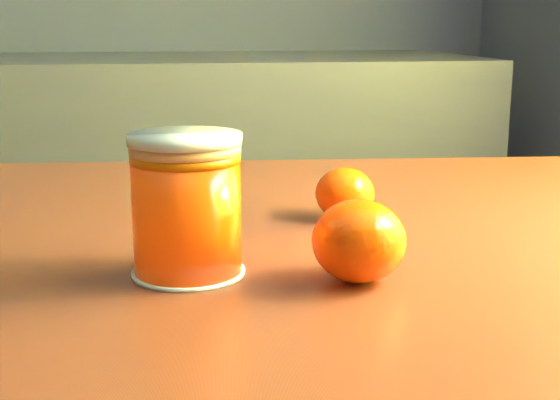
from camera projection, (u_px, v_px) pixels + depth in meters
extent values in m
cube|color=brown|center=(357.00, 259.00, 0.68)|extent=(1.14, 0.84, 0.04)
cylinder|color=#F23D04|center=(187.00, 215.00, 0.57)|extent=(0.08, 0.08, 0.09)
cylinder|color=tan|center=(185.00, 148.00, 0.56)|extent=(0.08, 0.08, 0.01)
cylinder|color=silver|center=(185.00, 140.00, 0.56)|extent=(0.08, 0.08, 0.01)
ellipsoid|color=#FF4905|center=(359.00, 241.00, 0.56)|extent=(0.07, 0.07, 0.06)
ellipsoid|color=#FF4905|center=(345.00, 193.00, 0.73)|extent=(0.06, 0.06, 0.05)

